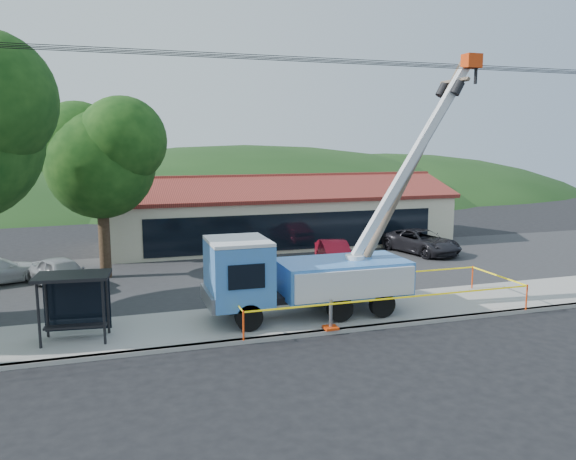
{
  "coord_description": "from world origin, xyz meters",
  "views": [
    {
      "loc": [
        -6.57,
        -15.76,
        6.78
      ],
      "look_at": [
        -0.01,
        5.0,
        3.35
      ],
      "focal_mm": 35.0,
      "sensor_mm": 36.0,
      "label": 1
    }
  ],
  "objects_px": {
    "utility_truck": "(303,272)",
    "car_dark": "(421,255)",
    "bus_shelter": "(74,291)",
    "car_silver": "(63,290)",
    "leaning_pole": "(408,174)",
    "car_red": "(334,267)"
  },
  "relations": [
    {
      "from": "car_silver",
      "to": "car_dark",
      "type": "xyz_separation_m",
      "value": [
        20.09,
        2.32,
        0.0
      ]
    },
    {
      "from": "utility_truck",
      "to": "bus_shelter",
      "type": "bearing_deg",
      "value": -178.93
    },
    {
      "from": "utility_truck",
      "to": "car_dark",
      "type": "xyz_separation_m",
      "value": [
        10.92,
        9.66,
        -1.85
      ]
    },
    {
      "from": "utility_truck",
      "to": "leaning_pole",
      "type": "bearing_deg",
      "value": 3.71
    },
    {
      "from": "leaning_pole",
      "to": "car_dark",
      "type": "distance_m",
      "value": 12.59
    },
    {
      "from": "car_silver",
      "to": "car_red",
      "type": "relative_size",
      "value": 1.03
    },
    {
      "from": "leaning_pole",
      "to": "car_red",
      "type": "bearing_deg",
      "value": 89.49
    },
    {
      "from": "leaning_pole",
      "to": "bus_shelter",
      "type": "distance_m",
      "value": 13.28
    },
    {
      "from": "bus_shelter",
      "to": "car_silver",
      "type": "relative_size",
      "value": 0.61
    },
    {
      "from": "bus_shelter",
      "to": "car_silver",
      "type": "distance_m",
      "value": 7.77
    },
    {
      "from": "car_silver",
      "to": "leaning_pole",
      "type": "bearing_deg",
      "value": -54.83
    },
    {
      "from": "car_dark",
      "to": "bus_shelter",
      "type": "bearing_deg",
      "value": -166.69
    },
    {
      "from": "bus_shelter",
      "to": "utility_truck",
      "type": "bearing_deg",
      "value": 7.59
    },
    {
      "from": "leaning_pole",
      "to": "car_dark",
      "type": "xyz_separation_m",
      "value": [
        6.37,
        9.36,
        -5.52
      ]
    },
    {
      "from": "leaning_pole",
      "to": "car_silver",
      "type": "relative_size",
      "value": 2.38
    },
    {
      "from": "bus_shelter",
      "to": "leaning_pole",
      "type": "bearing_deg",
      "value": 8.53
    },
    {
      "from": "bus_shelter",
      "to": "car_red",
      "type": "distance_m",
      "value": 15.35
    },
    {
      "from": "car_red",
      "to": "bus_shelter",
      "type": "bearing_deg",
      "value": -138.82
    },
    {
      "from": "utility_truck",
      "to": "car_dark",
      "type": "distance_m",
      "value": 14.69
    },
    {
      "from": "leaning_pole",
      "to": "bus_shelter",
      "type": "bearing_deg",
      "value": -177.99
    },
    {
      "from": "utility_truck",
      "to": "car_silver",
      "type": "bearing_deg",
      "value": 141.37
    },
    {
      "from": "car_red",
      "to": "car_dark",
      "type": "height_order",
      "value": "car_dark"
    }
  ]
}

